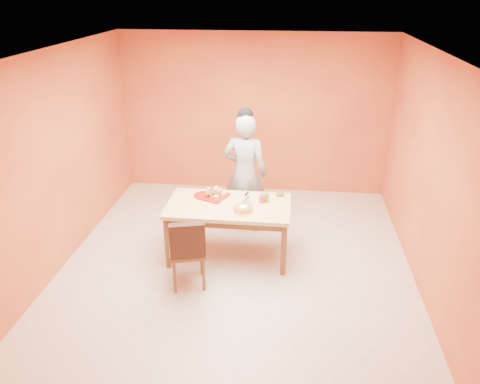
# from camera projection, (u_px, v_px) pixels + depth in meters

# --- Properties ---
(floor) EXTENTS (5.00, 5.00, 0.00)m
(floor) POSITION_uv_depth(u_px,v_px,m) (237.00, 264.00, 6.17)
(floor) COLOR beige
(floor) RESTS_ON ground
(ceiling) EXTENTS (5.00, 5.00, 0.00)m
(ceiling) POSITION_uv_depth(u_px,v_px,m) (236.00, 52.00, 5.06)
(ceiling) COLOR silver
(ceiling) RESTS_ON wall_back
(wall_back) EXTENTS (4.50, 0.00, 4.50)m
(wall_back) POSITION_uv_depth(u_px,v_px,m) (254.00, 115.00, 7.88)
(wall_back) COLOR #D06930
(wall_back) RESTS_ON floor
(wall_left) EXTENTS (0.00, 5.00, 5.00)m
(wall_left) POSITION_uv_depth(u_px,v_px,m) (58.00, 161.00, 5.85)
(wall_left) COLOR #D06930
(wall_left) RESTS_ON floor
(wall_right) EXTENTS (0.00, 5.00, 5.00)m
(wall_right) POSITION_uv_depth(u_px,v_px,m) (430.00, 176.00, 5.38)
(wall_right) COLOR #D06930
(wall_right) RESTS_ON floor
(dining_table) EXTENTS (1.60, 0.90, 0.76)m
(dining_table) POSITION_uv_depth(u_px,v_px,m) (229.00, 211.00, 6.10)
(dining_table) COLOR #DBC772
(dining_table) RESTS_ON floor
(dining_chair) EXTENTS (0.53, 0.59, 0.93)m
(dining_chair) POSITION_uv_depth(u_px,v_px,m) (187.00, 250.00, 5.55)
(dining_chair) COLOR brown
(dining_chair) RESTS_ON floor
(pastry_pile) EXTENTS (0.31, 0.31, 0.10)m
(pastry_pile) POSITION_uv_depth(u_px,v_px,m) (213.00, 192.00, 6.24)
(pastry_pile) COLOR tan
(pastry_pile) RESTS_ON pastry_platter
(person) EXTENTS (0.69, 0.51, 1.76)m
(person) POSITION_uv_depth(u_px,v_px,m) (245.00, 173.00, 6.73)
(person) COLOR gray
(person) RESTS_ON floor
(pastry_platter) EXTENTS (0.45, 0.45, 0.02)m
(pastry_platter) POSITION_uv_depth(u_px,v_px,m) (213.00, 196.00, 6.27)
(pastry_platter) COLOR maroon
(pastry_platter) RESTS_ON dining_table
(red_dinner_plate) EXTENTS (0.33, 0.33, 0.02)m
(red_dinner_plate) POSITION_uv_depth(u_px,v_px,m) (203.00, 195.00, 6.30)
(red_dinner_plate) COLOR maroon
(red_dinner_plate) RESTS_ON dining_table
(white_cake_plate) EXTENTS (0.33, 0.33, 0.01)m
(white_cake_plate) POSITION_uv_depth(u_px,v_px,m) (243.00, 211.00, 5.87)
(white_cake_plate) COLOR white
(white_cake_plate) RESTS_ON dining_table
(sponge_cake) EXTENTS (0.30, 0.30, 0.06)m
(sponge_cake) POSITION_uv_depth(u_px,v_px,m) (243.00, 209.00, 5.86)
(sponge_cake) COLOR gold
(sponge_cake) RESTS_ON white_cake_plate
(cake_server) EXTENTS (0.11, 0.25, 0.01)m
(cake_server) POSITION_uv_depth(u_px,v_px,m) (245.00, 200.00, 6.00)
(cake_server) COLOR silver
(cake_server) RESTS_ON sponge_cake
(egg_ornament) EXTENTS (0.11, 0.09, 0.14)m
(egg_ornament) POSITION_uv_depth(u_px,v_px,m) (265.00, 196.00, 6.12)
(egg_ornament) COLOR olive
(egg_ornament) RESTS_ON dining_table
(magenta_glass) EXTENTS (0.09, 0.09, 0.10)m
(magenta_glass) POSITION_uv_depth(u_px,v_px,m) (262.00, 199.00, 6.09)
(magenta_glass) COLOR #C11D5F
(magenta_glass) RESTS_ON dining_table
(checker_tin) EXTENTS (0.14, 0.14, 0.03)m
(checker_tin) POSITION_uv_depth(u_px,v_px,m) (280.00, 194.00, 6.31)
(checker_tin) COLOR #3A2310
(checker_tin) RESTS_ON dining_table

